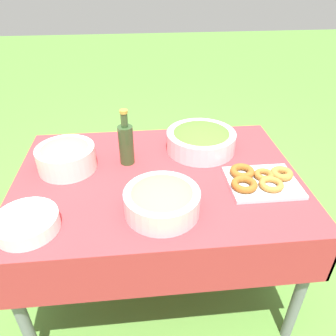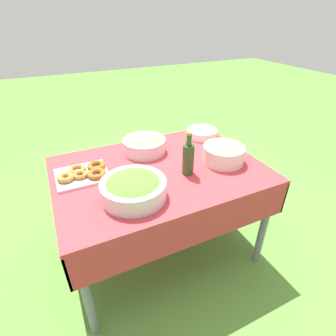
# 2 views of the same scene
# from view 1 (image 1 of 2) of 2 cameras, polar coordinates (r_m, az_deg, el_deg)

# --- Properties ---
(ground_plane) EXTENTS (14.00, 14.00, 0.00)m
(ground_plane) POSITION_cam_1_polar(r_m,az_deg,el_deg) (2.01, -1.47, -18.37)
(ground_plane) COLOR #568C38
(picnic_table) EXTENTS (1.31, 0.93, 0.72)m
(picnic_table) POSITION_cam_1_polar(r_m,az_deg,el_deg) (1.57, -1.79, -4.10)
(picnic_table) COLOR #B73338
(picnic_table) RESTS_ON ground_plane
(salad_bowl) EXTENTS (0.35, 0.35, 0.12)m
(salad_bowl) POSITION_cam_1_polar(r_m,az_deg,el_deg) (1.70, 5.76, 5.05)
(salad_bowl) COLOR silver
(salad_bowl) RESTS_ON picnic_table
(pasta_bowl) EXTENTS (0.27, 0.27, 0.13)m
(pasta_bowl) POSITION_cam_1_polar(r_m,az_deg,el_deg) (1.60, -17.34, 2.06)
(pasta_bowl) COLOR silver
(pasta_bowl) RESTS_ON picnic_table
(donut_platter) EXTENTS (0.32, 0.26, 0.05)m
(donut_platter) POSITION_cam_1_polar(r_m,az_deg,el_deg) (1.51, 15.81, -1.98)
(donut_platter) COLOR silver
(donut_platter) RESTS_ON picnic_table
(plate_stack) EXTENTS (0.24, 0.24, 0.06)m
(plate_stack) POSITION_cam_1_polar(r_m,az_deg,el_deg) (1.33, -23.40, -8.79)
(plate_stack) COLOR white
(plate_stack) RESTS_ON picnic_table
(olive_oil_bottle) EXTENTS (0.07, 0.07, 0.28)m
(olive_oil_bottle) POSITION_cam_1_polar(r_m,az_deg,el_deg) (1.57, -7.31, 4.36)
(olive_oil_bottle) COLOR #2D4723
(olive_oil_bottle) RESTS_ON picnic_table
(bread_bowl) EXTENTS (0.30, 0.30, 0.12)m
(bread_bowl) POSITION_cam_1_polar(r_m,az_deg,el_deg) (1.28, -1.21, -5.52)
(bread_bowl) COLOR silver
(bread_bowl) RESTS_ON picnic_table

